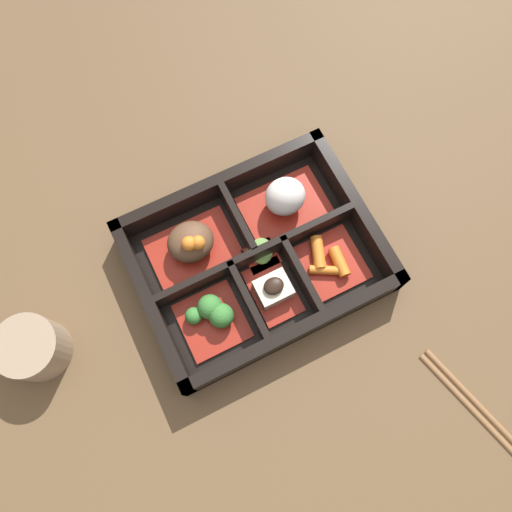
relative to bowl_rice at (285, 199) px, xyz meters
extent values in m
plane|color=brown|center=(-0.06, -0.05, -0.03)|extent=(3.00, 3.00, 0.00)
cube|color=black|center=(-0.06, -0.05, -0.03)|extent=(0.29, 0.22, 0.01)
cube|color=black|center=(-0.06, -0.15, -0.01)|extent=(0.29, 0.01, 0.05)
cube|color=black|center=(-0.06, 0.05, -0.01)|extent=(0.29, 0.01, 0.05)
cube|color=black|center=(-0.20, -0.05, -0.01)|extent=(0.01, 0.22, 0.05)
cube|color=black|center=(0.07, -0.05, -0.01)|extent=(0.01, 0.22, 0.05)
cube|color=black|center=(-0.06, -0.05, -0.01)|extent=(0.26, 0.01, 0.05)
cube|color=black|center=(-0.10, -0.09, -0.01)|extent=(0.01, 0.10, 0.05)
cube|color=black|center=(-0.03, -0.09, -0.01)|extent=(0.01, 0.10, 0.05)
cube|color=black|center=(-0.06, 0.00, -0.01)|extent=(0.01, 0.09, 0.05)
cube|color=maroon|center=(-0.13, 0.00, -0.02)|extent=(0.11, 0.07, 0.01)
ellipsoid|color=brown|center=(-0.13, 0.00, 0.00)|extent=(0.06, 0.05, 0.04)
sphere|color=orange|center=(-0.12, -0.01, 0.02)|extent=(0.02, 0.02, 0.02)
sphere|color=orange|center=(-0.13, -0.01, 0.02)|extent=(0.02, 0.02, 0.02)
cube|color=maroon|center=(0.00, 0.00, -0.02)|extent=(0.11, 0.07, 0.01)
ellipsoid|color=silver|center=(0.00, 0.00, 0.01)|extent=(0.05, 0.05, 0.05)
cube|color=maroon|center=(-0.14, -0.09, -0.02)|extent=(0.07, 0.08, 0.01)
sphere|color=#387A33|center=(-0.14, -0.08, 0.00)|extent=(0.03, 0.03, 0.03)
sphere|color=#387A33|center=(-0.16, -0.08, -0.01)|extent=(0.02, 0.02, 0.02)
sphere|color=#387A33|center=(-0.13, -0.10, 0.00)|extent=(0.03, 0.03, 0.03)
cube|color=maroon|center=(-0.06, -0.09, -0.02)|extent=(0.05, 0.08, 0.01)
cube|color=beige|center=(-0.06, -0.09, -0.01)|extent=(0.04, 0.03, 0.02)
ellipsoid|color=black|center=(-0.06, -0.09, 0.01)|extent=(0.02, 0.02, 0.01)
cube|color=maroon|center=(0.02, -0.09, -0.02)|extent=(0.07, 0.08, 0.01)
cylinder|color=orange|center=(0.02, -0.10, -0.01)|extent=(0.02, 0.04, 0.01)
cylinder|color=orange|center=(0.01, -0.08, -0.01)|extent=(0.03, 0.04, 0.01)
cylinder|color=orange|center=(0.00, -0.10, -0.01)|extent=(0.04, 0.03, 0.01)
cube|color=maroon|center=(-0.06, -0.05, -0.02)|extent=(0.04, 0.04, 0.01)
cylinder|color=#75A84C|center=(-0.05, -0.04, -0.01)|extent=(0.02, 0.02, 0.01)
cylinder|color=#75A84C|center=(-0.05, -0.05, -0.01)|extent=(0.02, 0.02, 0.01)
cylinder|color=#75A84C|center=(-0.06, -0.05, -0.02)|extent=(0.02, 0.02, 0.00)
cylinder|color=#75A84C|center=(-0.06, -0.04, -0.02)|extent=(0.02, 0.02, 0.00)
cylinder|color=gray|center=(-0.34, -0.03, -0.01)|extent=(0.07, 0.07, 0.05)
cylinder|color=#597A38|center=(-0.34, -0.03, 0.02)|extent=(0.06, 0.06, 0.01)
cylinder|color=brown|center=(0.09, -0.34, -0.03)|extent=(0.06, 0.21, 0.01)
cylinder|color=brown|center=(0.09, -0.34, -0.03)|extent=(0.06, 0.21, 0.01)
camera|label=1|loc=(-0.14, -0.21, 0.56)|focal=35.00mm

